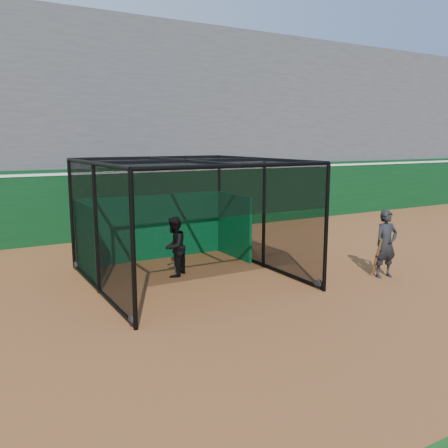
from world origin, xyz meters
TOP-DOWN VIEW (x-y plane):
  - ground at (0.00, 0.00)m, footprint 120.00×120.00m
  - outfield_wall at (0.00, 8.50)m, footprint 50.00×0.50m
  - grandstand at (0.00, 12.27)m, footprint 50.00×7.85m
  - batting_cage at (-0.62, 2.43)m, footprint 4.65×5.06m
  - batter at (-0.83, 2.83)m, footprint 0.95×0.94m
  - on_deck_player at (3.80, 0.07)m, footprint 0.69×0.51m

SIDE VIEW (x-z plane):
  - ground at x=0.00m, z-range 0.00..0.00m
  - batter at x=-0.83m, z-range 0.00..1.54m
  - on_deck_player at x=3.80m, z-range 0.00..1.73m
  - outfield_wall at x=0.00m, z-range 0.04..2.54m
  - batting_cage at x=-0.62m, z-range 0.00..2.96m
  - grandstand at x=0.00m, z-range 0.00..8.95m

